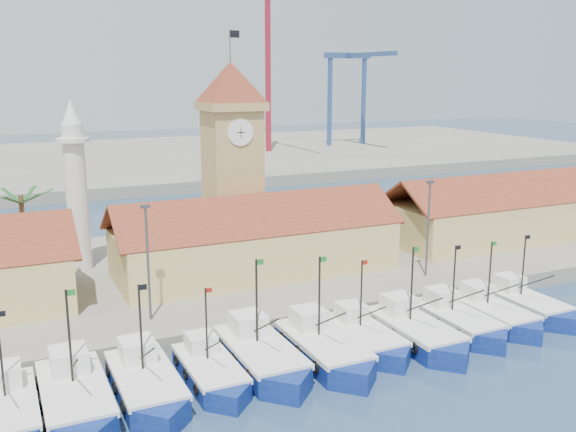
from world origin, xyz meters
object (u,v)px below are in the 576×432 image
boat_5 (325,351)px  minaret (76,185)px  boat_0 (7,415)px  clock_tower (232,156)px

boat_5 → minaret: bearing=117.3°
boat_0 → boat_5: size_ratio=0.90×
boat_5 → clock_tower: (1.82, 23.52, 11.14)m
boat_5 → minaret: size_ratio=0.64×
clock_tower → boat_0: bearing=-134.2°
boat_0 → clock_tower: clock_tower is taller
minaret → boat_0: bearing=-106.7°
boat_5 → clock_tower: size_ratio=0.46×
minaret → clock_tower: bearing=-7.6°
clock_tower → minaret: 15.30m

